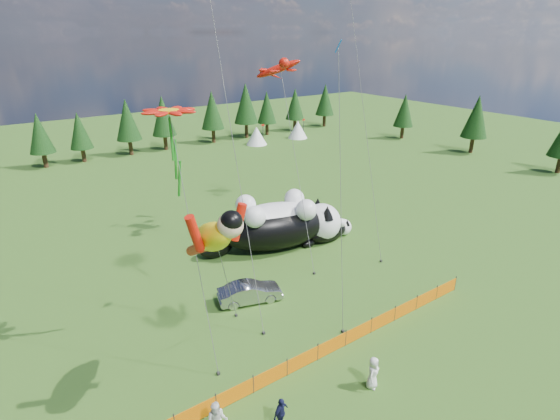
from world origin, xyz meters
The scene contains 13 objects.
ground centered at (0.00, 0.00, 0.00)m, with size 160.00×160.00×0.00m, color #123509.
safety_fence centered at (0.00, -3.00, 0.50)m, with size 22.06×0.06×1.10m.
tree_line centered at (0.00, 45.00, 4.00)m, with size 90.00×4.00×8.00m, color black, non-canonical shape.
festival_tents centered at (11.00, 40.00, 1.40)m, with size 50.00×3.20×2.80m, color white, non-canonical shape.
cat_large centered at (5.07, 9.18, 2.05)m, with size 11.72×6.40×4.31m.
cat_small centered at (9.21, 7.84, 0.90)m, with size 5.24×2.01×1.89m.
car centered at (-1.08, 3.79, 0.68)m, with size 1.44×4.13×1.36m, color #A9A9AD.
spectator_c centered at (-5.05, -5.39, 0.81)m, with size 0.95×0.48×1.62m, color #16183D.
spectator_e centered at (0.02, -5.98, 0.87)m, with size 0.85×0.55×1.73m, color silver.
superhero_kite centered at (-6.05, -1.71, 8.20)m, with size 5.63×6.98×10.96m.
gecko_kite centered at (7.21, 12.59, 13.58)m, with size 5.65×11.41×16.13m.
flower_kite centered at (-5.70, 2.87, 12.66)m, with size 2.98×5.37×13.23m.
diamond_kite_c centered at (2.76, 0.60, 14.62)m, with size 1.58×3.31×16.29m.
Camera 1 is at (-13.23, -17.10, 16.25)m, focal length 28.00 mm.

